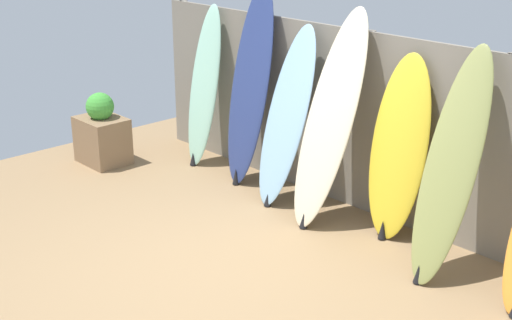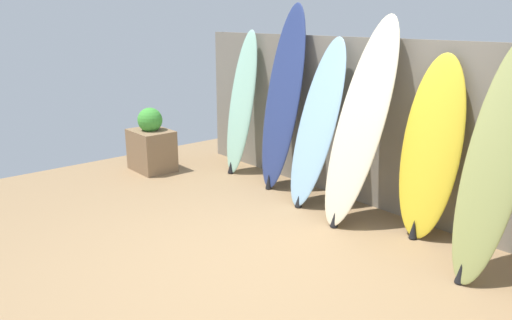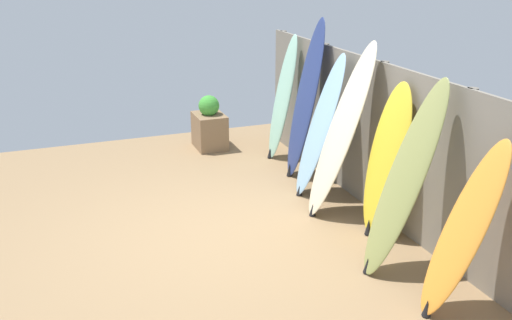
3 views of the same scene
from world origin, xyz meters
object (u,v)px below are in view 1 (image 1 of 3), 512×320
surfboard_navy_1 (250,86)px  surfboard_olive_5 (451,167)px  surfboard_seafoam_0 (204,87)px  surfboard_yellow_4 (399,149)px  surfboard_skyblue_2 (287,117)px  planter_box (102,134)px  surfboard_cream_3 (330,120)px

surfboard_navy_1 → surfboard_olive_5: (2.63, -0.21, -0.14)m
surfboard_seafoam_0 → surfboard_yellow_4: surfboard_seafoam_0 is taller
surfboard_seafoam_0 → surfboard_navy_1: size_ratio=0.85×
surfboard_seafoam_0 → surfboard_yellow_4: bearing=0.8°
surfboard_navy_1 → surfboard_olive_5: 2.64m
surfboard_skyblue_2 → planter_box: 2.47m
surfboard_yellow_4 → planter_box: size_ratio=2.00×
surfboard_skyblue_2 → surfboard_navy_1: bearing=170.8°
surfboard_olive_5 → surfboard_cream_3: bearing=177.5°
surfboard_seafoam_0 → surfboard_yellow_4: (2.72, 0.04, -0.07)m
surfboard_seafoam_0 → surfboard_olive_5: size_ratio=0.98×
surfboard_olive_5 → surfboard_skyblue_2: bearing=177.0°
surfboard_seafoam_0 → planter_box: bearing=-132.1°
surfboard_cream_3 → planter_box: size_ratio=2.40×
surfboard_seafoam_0 → surfboard_navy_1: (0.79, -0.01, 0.16)m
surfboard_cream_3 → surfboard_yellow_4: bearing=16.8°
surfboard_skyblue_2 → surfboard_cream_3: surfboard_cream_3 is taller
surfboard_seafoam_0 → surfboard_skyblue_2: (1.46, -0.12, -0.02)m
surfboard_skyblue_2 → surfboard_seafoam_0: bearing=175.4°
surfboard_yellow_4 → surfboard_olive_5: bearing=-20.3°
surfboard_skyblue_2 → surfboard_olive_5: 1.97m
surfboard_yellow_4 → surfboard_olive_5: surfboard_olive_5 is taller
surfboard_skyblue_2 → surfboard_olive_5: bearing=-3.0°
surfboard_navy_1 → surfboard_cream_3: bearing=-6.6°
surfboard_skyblue_2 → surfboard_yellow_4: size_ratio=1.06×
surfboard_cream_3 → surfboard_seafoam_0: bearing=175.6°
surfboard_navy_1 → surfboard_skyblue_2: surfboard_navy_1 is taller
surfboard_olive_5 → planter_box: 4.33m
surfboard_cream_3 → surfboard_yellow_4: 0.71m
surfboard_olive_5 → planter_box: (-4.24, -0.69, -0.58)m
surfboard_navy_1 → surfboard_olive_5: bearing=-4.5°
surfboard_yellow_4 → surfboard_olive_5: (0.70, -0.26, 0.09)m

